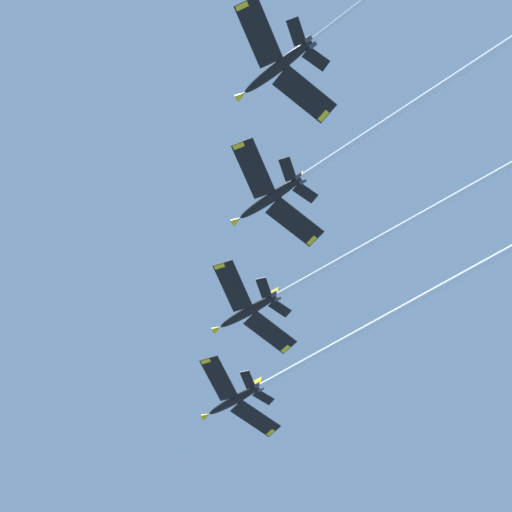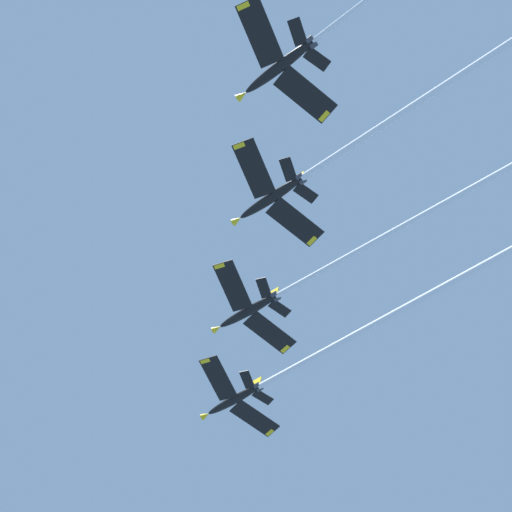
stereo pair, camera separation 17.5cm
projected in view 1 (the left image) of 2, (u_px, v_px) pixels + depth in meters
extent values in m
ellipsoid|color=black|center=(234.00, 400.00, 124.42)|extent=(12.15, 3.30, 3.57)
cone|color=yellow|center=(206.00, 415.00, 127.01)|extent=(1.95, 1.44, 1.48)
ellipsoid|color=black|center=(226.00, 403.00, 125.76)|extent=(3.03, 1.41, 1.40)
cube|color=black|center=(219.00, 378.00, 122.55)|extent=(6.71, 9.68, 0.87)
cube|color=yellow|center=(206.00, 361.00, 121.41)|extent=(1.92, 1.32, 0.45)
cube|color=black|center=(256.00, 419.00, 125.49)|extent=(4.47, 9.31, 0.87)
cube|color=yellow|center=(271.00, 432.00, 126.62)|extent=(1.85, 0.88, 0.45)
cube|color=black|center=(248.00, 380.00, 121.86)|extent=(3.20, 4.02, 0.49)
cube|color=black|center=(263.00, 397.00, 123.12)|extent=(2.38, 3.85, 0.49)
cube|color=yellow|center=(256.00, 384.00, 123.80)|extent=(2.87, 0.59, 3.20)
cylinder|color=#38383D|center=(258.00, 385.00, 121.97)|extent=(1.23, 0.95, 0.97)
cylinder|color=#38383D|center=(261.00, 389.00, 122.22)|extent=(1.23, 0.95, 0.97)
cylinder|color=white|center=(376.00, 323.00, 112.56)|extent=(47.94, 7.88, 10.09)
ellipsoid|color=black|center=(248.00, 311.00, 115.85)|extent=(12.13, 3.68, 3.67)
cone|color=yellow|center=(217.00, 329.00, 118.43)|extent=(1.99, 1.50, 1.49)
ellipsoid|color=black|center=(239.00, 315.00, 117.19)|extent=(3.05, 1.50, 1.43)
cube|color=black|center=(233.00, 286.00, 113.95)|extent=(6.93, 9.67, 0.90)
cube|color=yellow|center=(220.00, 266.00, 112.77)|extent=(1.92, 1.37, 0.47)
cube|color=black|center=(270.00, 333.00, 116.96)|extent=(4.18, 9.22, 0.90)
cube|color=yellow|center=(286.00, 349.00, 118.12)|extent=(1.83, 0.82, 0.47)
cube|color=black|center=(264.00, 288.00, 113.28)|extent=(3.28, 4.02, 0.51)
cube|color=black|center=(280.00, 308.00, 114.57)|extent=(2.28, 3.81, 0.51)
cube|color=yellow|center=(272.00, 294.00, 115.23)|extent=(2.89, 0.68, 3.21)
cylinder|color=#38383D|center=(274.00, 294.00, 113.40)|extent=(1.26, 0.99, 0.98)
cylinder|color=#38383D|center=(277.00, 298.00, 113.66)|extent=(1.26, 0.99, 0.98)
cylinder|color=white|center=(398.00, 228.00, 104.65)|extent=(44.49, 8.76, 9.79)
ellipsoid|color=black|center=(270.00, 198.00, 105.91)|extent=(12.13, 3.44, 3.75)
cone|color=yellow|center=(237.00, 220.00, 108.57)|extent=(1.97, 1.47, 1.50)
ellipsoid|color=black|center=(260.00, 204.00, 107.27)|extent=(3.04, 1.44, 1.45)
cube|color=black|center=(254.00, 169.00, 104.02)|extent=(6.79, 9.68, 0.92)
cube|color=yellow|center=(239.00, 146.00, 102.86)|extent=(1.92, 1.34, 0.48)
cube|color=black|center=(295.00, 222.00, 106.99)|extent=(4.35, 9.28, 0.92)
cube|color=yellow|center=(312.00, 241.00, 108.12)|extent=(1.84, 0.86, 0.48)
cube|color=black|center=(288.00, 169.00, 103.29)|extent=(3.23, 4.02, 0.52)
cube|color=black|center=(305.00, 193.00, 104.56)|extent=(2.34, 3.84, 0.52)
cube|color=yellow|center=(297.00, 178.00, 105.23)|extent=(2.91, 0.63, 3.23)
cylinder|color=#38383D|center=(299.00, 176.00, 103.39)|extent=(1.25, 0.97, 0.99)
cylinder|color=#38383D|center=(303.00, 181.00, 103.65)|extent=(1.25, 0.97, 0.99)
cylinder|color=white|center=(436.00, 90.00, 94.42)|extent=(44.35, 7.96, 10.21)
ellipsoid|color=black|center=(278.00, 67.00, 96.67)|extent=(12.13, 3.27, 3.77)
cone|color=yellow|center=(241.00, 95.00, 99.37)|extent=(1.96, 1.44, 1.50)
ellipsoid|color=black|center=(267.00, 75.00, 98.04)|extent=(3.04, 1.40, 1.45)
cube|color=black|center=(259.00, 33.00, 94.80)|extent=(6.68, 9.68, 0.93)
cube|color=yellow|center=(242.00, 6.00, 93.65)|extent=(1.92, 1.32, 0.48)
cube|color=black|center=(305.00, 94.00, 97.73)|extent=(4.48, 9.32, 0.93)
cube|color=yellow|center=(324.00, 116.00, 98.85)|extent=(1.85, 0.88, 0.48)
cube|color=black|center=(296.00, 32.00, 94.03)|extent=(3.19, 4.02, 0.52)
cube|color=black|center=(316.00, 59.00, 95.29)|extent=(2.39, 3.86, 0.52)
cube|color=yellow|center=(306.00, 44.00, 95.96)|extent=(2.92, 0.59, 3.23)
cylinder|color=#38383D|center=(309.00, 39.00, 94.13)|extent=(1.24, 0.95, 0.99)
cylinder|color=#38383D|center=(313.00, 45.00, 94.38)|extent=(1.24, 0.95, 0.99)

